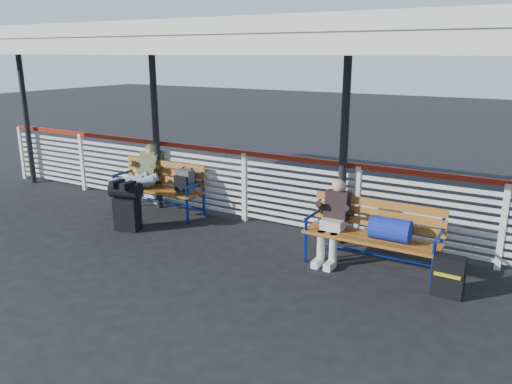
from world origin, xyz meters
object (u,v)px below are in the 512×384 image
Objects in this scene: luggage_stack at (127,204)px; bench_right at (380,229)px; companion_person at (333,220)px; suitcase_side at (449,276)px; traveler_man at (139,177)px; bench_left at (166,182)px.

luggage_stack is 0.46× the size of bench_right.
suitcase_side is at bearing -10.54° from companion_person.
traveler_man is 5.35m from suitcase_side.
traveler_man reaches higher than companion_person.
suitcase_side is at bearing -4.80° from traveler_man.
traveler_man is 1.43× the size of companion_person.
companion_person reaches higher than luggage_stack.
bench_left reaches higher than luggage_stack.
traveler_man reaches higher than luggage_stack.
bench_right is (4.02, 0.55, 0.13)m from luggage_stack.
bench_right is 1.10× the size of traveler_man.
luggage_stack is 0.50× the size of traveler_man.
luggage_stack is at bearing -170.94° from companion_person.
companion_person is (3.41, -0.50, 0.02)m from bench_left.
bench_left is 3.45m from companion_person.
bench_left is 0.48m from traveler_man.
traveler_man is (-0.30, -0.35, 0.12)m from bench_left.
companion_person reaches higher than suitcase_side.
bench_left and bench_right have the same top height.
bench_left is at bearing 49.15° from traveler_man.
bench_right reaches higher than luggage_stack.
companion_person is at bearing -8.34° from bench_left.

